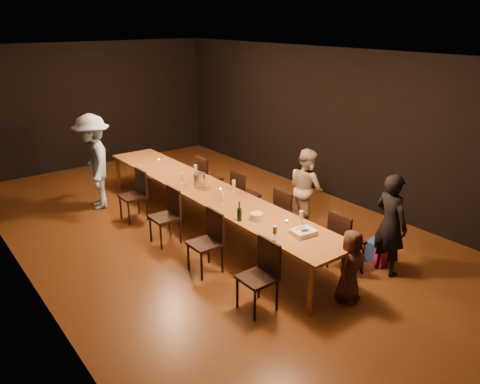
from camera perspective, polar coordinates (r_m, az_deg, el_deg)
ground at (r=8.37m, az=-3.88°, el=-4.51°), size 10.00×10.00×0.00m
room_shell at (r=7.72m, az=-4.25°, el=9.59°), size 6.04×10.04×3.02m
table at (r=8.09m, az=-4.00°, el=-0.01°), size 0.90×6.00×0.75m
chair_right_0 at (r=7.07m, az=12.88°, el=-5.78°), size 0.42×0.42×0.93m
chair_right_1 at (r=7.80m, az=6.18°, el=-2.77°), size 0.42×0.42×0.93m
chair_right_2 at (r=8.64m, az=0.73°, el=-0.27°), size 0.42×0.42×0.93m
chair_right_3 at (r=9.56m, az=-3.71°, el=1.77°), size 0.42×0.42×0.93m
chair_left_0 at (r=5.99m, az=2.11°, el=-10.34°), size 0.42×0.42×0.93m
chair_left_1 at (r=6.84m, az=-4.31°, el=-6.21°), size 0.42×0.42×0.93m
chair_left_2 at (r=7.79m, az=-9.18°, el=-2.98°), size 0.42×0.42×0.93m
chair_left_3 at (r=8.79m, az=-12.94°, el=-0.45°), size 0.42×0.42×0.93m
woman_birthday at (r=7.03m, az=17.87°, el=-3.79°), size 0.43×0.59×1.52m
woman_tan at (r=8.32m, az=8.07°, el=0.50°), size 0.67×0.79×1.42m
man_blue at (r=9.41m, az=-17.37°, el=3.49°), size 0.97×1.33×1.85m
child at (r=6.32m, az=13.28°, el=-8.79°), size 0.54×0.40×1.01m
gift_bag_red at (r=7.44m, az=16.85°, el=-7.60°), size 0.25×0.15×0.28m
gift_bag_blue at (r=7.56m, az=15.97°, el=-6.83°), size 0.30×0.24×0.33m
birthday_cake at (r=6.46m, az=7.74°, el=-4.89°), size 0.35×0.29×0.08m
plate_stack at (r=6.85m, az=2.02°, el=-3.01°), size 0.20×0.20×0.10m
champagne_bottle at (r=6.78m, az=-0.08°, el=-2.36°), size 0.09×0.09×0.30m
ice_bucket at (r=8.21m, az=-4.99°, el=1.49°), size 0.24×0.24×0.23m
wineglass_0 at (r=6.24m, az=4.29°, el=-5.02°), size 0.06×0.06×0.21m
wineglass_1 at (r=6.74m, az=7.47°, el=-3.13°), size 0.06×0.06×0.21m
wineglass_2 at (r=7.40m, az=-2.17°, el=-0.73°), size 0.06×0.06×0.21m
wineglass_3 at (r=7.92m, az=-0.78°, el=0.74°), size 0.06×0.06×0.21m
wineglass_4 at (r=8.34m, az=-6.97°, el=1.63°), size 0.06×0.06×0.21m
wineglass_5 at (r=8.79m, az=-5.43°, el=2.68°), size 0.06×0.06×0.21m
tealight_near at (r=6.81m, az=5.70°, el=-3.59°), size 0.05×0.05×0.03m
tealight_mid at (r=8.01m, az=-2.39°, el=0.28°), size 0.05×0.05×0.03m
tealight_far at (r=9.82m, az=-9.89°, el=3.86°), size 0.05×0.05×0.03m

